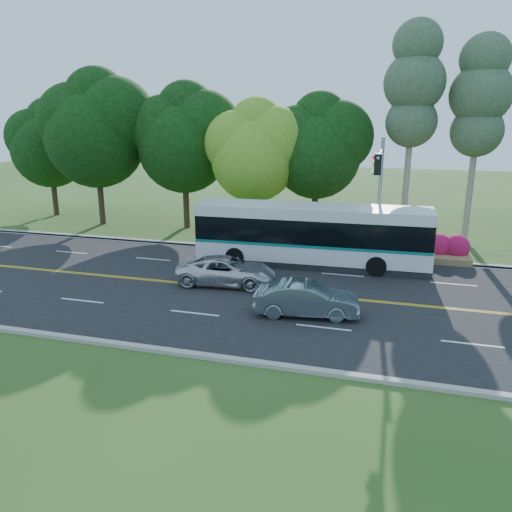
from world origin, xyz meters
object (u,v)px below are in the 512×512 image
(suv, at_px, (227,271))
(traffic_signal, at_px, (379,183))
(transit_bus, at_px, (311,236))
(sedan, at_px, (306,299))

(suv, bearing_deg, traffic_signal, -60.11)
(transit_bus, distance_m, suv, 5.72)
(traffic_signal, xyz_separation_m, suv, (-6.92, -4.90, -3.98))
(traffic_signal, height_order, sedan, traffic_signal)
(sedan, relative_size, suv, 0.90)
(traffic_signal, bearing_deg, transit_bus, -172.31)
(suv, bearing_deg, sedan, -128.24)
(transit_bus, bearing_deg, traffic_signal, 5.79)
(traffic_signal, bearing_deg, sedan, -107.03)
(transit_bus, bearing_deg, sedan, -83.78)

